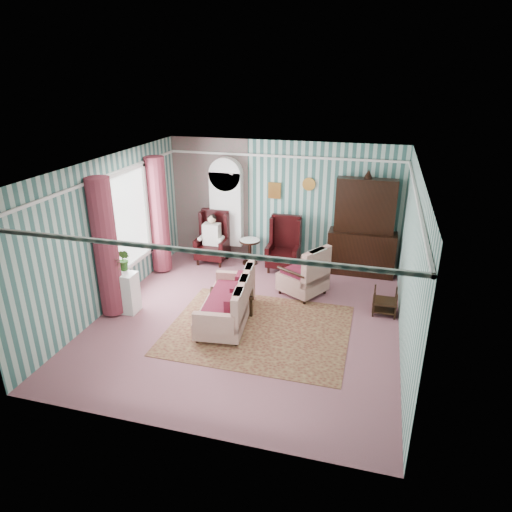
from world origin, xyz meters
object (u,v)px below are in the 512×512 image
(wingback_left, at_px, (212,238))
(coffee_table, at_px, (232,302))
(nest_table, at_px, (385,301))
(sofa, at_px, (226,293))
(floral_armchair, at_px, (303,274))
(round_side_table, at_px, (250,252))
(seated_woman, at_px, (212,239))
(wingback_right, at_px, (283,245))
(plant_stand, at_px, (123,292))
(bookcase, at_px, (227,214))
(dresser_hutch, at_px, (364,224))

(wingback_left, xyz_separation_m, coffee_table, (1.23, -2.25, -0.41))
(wingback_left, relative_size, nest_table, 2.31)
(wingback_left, relative_size, sofa, 0.68)
(floral_armchair, bearing_deg, round_side_table, 79.86)
(seated_woman, height_order, sofa, seated_woman)
(wingback_right, height_order, plant_stand, wingback_right)
(bookcase, bearing_deg, seated_woman, -122.66)
(dresser_hutch, bearing_deg, bookcase, 177.89)
(wingback_left, height_order, seated_woman, wingback_left)
(dresser_hutch, distance_m, plant_stand, 5.31)
(dresser_hutch, distance_m, seated_woman, 3.56)
(round_side_table, bearing_deg, floral_armchair, -39.98)
(wingback_right, height_order, nest_table, wingback_right)
(wingback_left, xyz_separation_m, seated_woman, (0.00, 0.00, -0.04))
(bookcase, height_order, round_side_table, bookcase)
(floral_armchair, xyz_separation_m, coffee_table, (-1.18, -1.14, -0.23))
(floral_armchair, bearing_deg, nest_table, -74.84)
(plant_stand, relative_size, floral_armchair, 0.89)
(nest_table, distance_m, sofa, 3.04)
(wingback_right, xyz_separation_m, plant_stand, (-2.55, -2.75, -0.22))
(wingback_right, relative_size, nest_table, 2.31)
(plant_stand, xyz_separation_m, floral_armchair, (3.21, 1.64, 0.05))
(wingback_right, bearing_deg, plant_stand, -132.84)
(round_side_table, distance_m, coffee_table, 2.43)
(nest_table, relative_size, plant_stand, 0.68)
(wingback_left, xyz_separation_m, round_side_table, (0.90, 0.15, -0.33))
(seated_woman, bearing_deg, round_side_table, 9.46)
(wingback_right, bearing_deg, dresser_hutch, 8.77)
(nest_table, distance_m, coffee_table, 2.93)
(round_side_table, bearing_deg, nest_table, -28.20)
(wingback_left, relative_size, wingback_right, 1.00)
(dresser_hutch, bearing_deg, floral_armchair, -128.27)
(wingback_right, distance_m, coffee_table, 2.35)
(bookcase, xyz_separation_m, plant_stand, (-1.05, -3.14, -0.72))
(coffee_table, bearing_deg, nest_table, 13.89)
(wingback_left, bearing_deg, bookcase, 57.34)
(round_side_table, relative_size, floral_armchair, 0.67)
(plant_stand, bearing_deg, sofa, 4.33)
(dresser_hutch, relative_size, nest_table, 4.37)
(bookcase, height_order, seated_woman, bookcase)
(bookcase, distance_m, nest_table, 4.37)
(wingback_right, distance_m, floral_armchair, 1.31)
(bookcase, height_order, coffee_table, bookcase)
(sofa, xyz_separation_m, coffee_table, (-0.00, 0.34, -0.35))
(round_side_table, bearing_deg, seated_woman, -170.54)
(sofa, bearing_deg, seated_woman, 18.96)
(round_side_table, relative_size, nest_table, 1.11)
(bookcase, bearing_deg, floral_armchair, -34.88)
(wingback_right, xyz_separation_m, nest_table, (2.32, -1.55, -0.35))
(sofa, distance_m, floral_armchair, 1.90)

